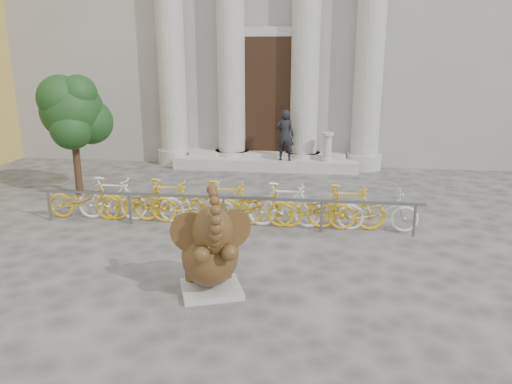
# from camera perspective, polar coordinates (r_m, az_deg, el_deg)

# --- Properties ---
(ground) EXTENTS (80.00, 80.00, 0.00)m
(ground) POSITION_cam_1_polar(r_m,az_deg,el_deg) (7.81, -6.63, -12.69)
(ground) COLOR #474442
(ground) RESTS_ON ground
(entrance_steps) EXTENTS (6.00, 1.20, 0.36)m
(entrance_steps) POSITION_cam_1_polar(r_m,az_deg,el_deg) (16.53, 1.14, 3.34)
(entrance_steps) COLOR #A8A59E
(entrance_steps) RESTS_ON ground
(elephant_statue) EXTENTS (1.24, 1.47, 1.85)m
(elephant_statue) POSITION_cam_1_polar(r_m,az_deg,el_deg) (7.86, -5.18, -6.99)
(elephant_statue) COLOR #A8A59E
(elephant_statue) RESTS_ON ground
(bike_rack) EXTENTS (8.44, 0.53, 1.00)m
(bike_rack) POSITION_cam_1_polar(r_m,az_deg,el_deg) (11.02, -3.51, -1.23)
(bike_rack) COLOR slate
(bike_rack) RESTS_ON ground
(tree) EXTENTS (1.83, 1.67, 3.17)m
(tree) POSITION_cam_1_polar(r_m,az_deg,el_deg) (13.91, -20.20, 8.56)
(tree) COLOR #332114
(tree) RESTS_ON ground
(pedestrian) EXTENTS (0.62, 0.43, 1.63)m
(pedestrian) POSITION_cam_1_polar(r_m,az_deg,el_deg) (15.94, 3.33, 6.50)
(pedestrian) COLOR black
(pedestrian) RESTS_ON entrance_steps
(balustrade_post) EXTENTS (0.37, 0.37, 0.92)m
(balustrade_post) POSITION_cam_1_polar(r_m,az_deg,el_deg) (16.02, 8.15, 4.99)
(balustrade_post) COLOR #A8A59E
(balustrade_post) RESTS_ON entrance_steps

